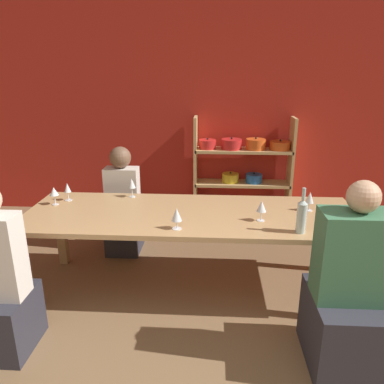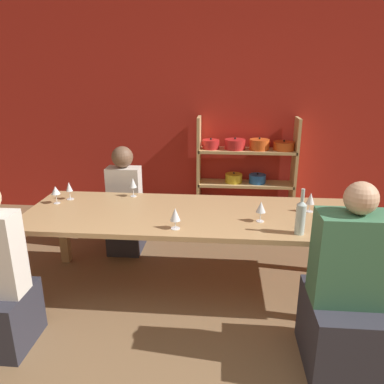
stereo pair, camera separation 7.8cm
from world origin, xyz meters
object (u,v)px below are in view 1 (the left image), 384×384
Objects in this scene: wine_glass_empty_a at (262,207)px; person_far_a at (124,212)px; wine_glass_red_a at (67,189)px; wine_glass_empty_b at (310,198)px; wine_glass_white_a at (132,184)px; wine_glass_red_b at (177,215)px; wine_bottle_green at (302,215)px; person_near_b at (2,291)px; shelf_unit at (243,176)px; person_near_a at (347,302)px; dining_table at (191,221)px; wine_glass_red_c at (54,192)px.

person_far_a is at bearing 146.99° from wine_glass_empty_a.
wine_glass_empty_b is at bearing -3.57° from wine_glass_red_a.
wine_glass_red_b is at bearing -55.30° from wine_glass_white_a.
person_near_b is at bearing -167.15° from wine_bottle_green.
shelf_unit is 3.13m from person_near_b.
wine_glass_red_a is at bearing 51.48° from person_far_a.
wine_glass_red_a is (-1.96, 0.59, -0.02)m from wine_bottle_green.
wine_glass_red_b is 1.29m from person_near_a.
shelf_unit is at bearing 41.83° from wine_glass_red_a.
person_far_a reaches higher than wine_glass_empty_b.
wine_glass_empty_b is 1.59m from wine_glass_white_a.
wine_glass_red_b is at bearing -163.18° from wine_glass_empty_a.
wine_glass_empty_a is at bearing -13.64° from dining_table.
wine_glass_red_c is 0.85m from person_far_a.
wine_glass_empty_a is 1.95m from person_near_b.
wine_glass_empty_b is 1.00m from person_near_a.
shelf_unit reaches higher than wine_glass_white_a.
wine_glass_empty_b is 2.13m from wine_glass_red_a.
wine_glass_empty_a is 0.93× the size of wine_glass_white_a.
wine_glass_empty_a is at bearing 20.69° from person_near_b.
wine_glass_empty_a is 1.02× the size of wine_glass_red_a.
person_near_a reaches higher than wine_glass_white_a.
wine_bottle_green reaches higher than wine_glass_white_a.
person_near_b is (-1.23, -0.81, -0.20)m from dining_table.
person_near_b is (-0.47, -1.53, 0.02)m from person_far_a.
wine_glass_empty_b is at bearing 6.48° from dining_table.
wine_glass_empty_b is 1.05× the size of wine_glass_red_c.
wine_glass_red_a is at bearing 154.36° from person_near_a.
wine_glass_red_a is (-2.13, 0.13, -0.00)m from wine_glass_empty_b.
wine_glass_red_a is at bearing -138.17° from shelf_unit.
wine_glass_white_a is 0.14× the size of person_near_a.
wine_glass_empty_a and wine_glass_red_b have the same top height.
wine_glass_white_a is (-0.49, 0.71, 0.02)m from wine_glass_red_b.
person_near_b is (-1.78, -2.57, -0.10)m from shelf_unit.
wine_glass_empty_b is at bearing -75.22° from shelf_unit.
dining_table is at bearing -12.15° from wine_glass_red_a.
wine_glass_empty_a is (0.00, -1.90, 0.29)m from shelf_unit.
person_near_a reaches higher than person_far_a.
dining_table is 1.48m from person_near_b.
person_near_a is (2.26, -0.93, -0.39)m from wine_glass_red_c.
wine_glass_red_b is at bearing 122.52° from person_far_a.
wine_glass_red_c reaches higher than dining_table.
wine_bottle_green is (0.82, -0.34, 0.21)m from dining_table.
wine_glass_white_a is at bearing 144.06° from person_near_a.
wine_glass_empty_a is at bearing -89.87° from shelf_unit.
wine_glass_white_a is (-1.57, 0.26, 0.01)m from wine_glass_empty_b.
wine_glass_red_b is 0.14× the size of person_near_b.
wine_glass_empty_b is 2.20m from wine_glass_red_c.
person_near_b reaches higher than wine_glass_red_b.
person_near_a is at bearing -25.64° from wine_glass_red_a.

